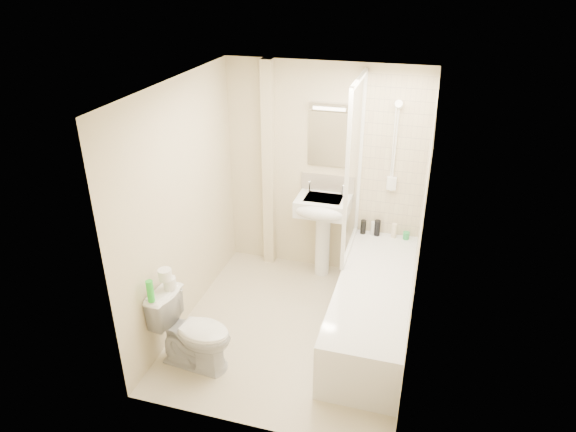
# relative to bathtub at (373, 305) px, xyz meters

# --- Properties ---
(floor) EXTENTS (2.50, 2.50, 0.00)m
(floor) POSITION_rel_bathtub_xyz_m (-0.75, -0.20, -0.29)
(floor) COLOR beige
(floor) RESTS_ON ground
(wall_back) EXTENTS (2.20, 0.02, 2.40)m
(wall_back) POSITION_rel_bathtub_xyz_m (-0.75, 1.05, 0.91)
(wall_back) COLOR beige
(wall_back) RESTS_ON ground
(wall_left) EXTENTS (0.02, 2.50, 2.40)m
(wall_left) POSITION_rel_bathtub_xyz_m (-1.85, -0.20, 0.91)
(wall_left) COLOR beige
(wall_left) RESTS_ON ground
(wall_right) EXTENTS (0.02, 2.50, 2.40)m
(wall_right) POSITION_rel_bathtub_xyz_m (0.35, -0.20, 0.91)
(wall_right) COLOR beige
(wall_right) RESTS_ON ground
(ceiling) EXTENTS (2.20, 2.50, 0.02)m
(ceiling) POSITION_rel_bathtub_xyz_m (-0.75, -0.20, 2.11)
(ceiling) COLOR white
(ceiling) RESTS_ON wall_back
(tile_back) EXTENTS (0.70, 0.01, 1.75)m
(tile_back) POSITION_rel_bathtub_xyz_m (0.00, 1.04, 1.14)
(tile_back) COLOR beige
(tile_back) RESTS_ON wall_back
(tile_right) EXTENTS (0.01, 2.10, 1.75)m
(tile_right) POSITION_rel_bathtub_xyz_m (0.34, 0.00, 1.14)
(tile_right) COLOR beige
(tile_right) RESTS_ON wall_right
(pipe_boxing) EXTENTS (0.12, 0.12, 2.40)m
(pipe_boxing) POSITION_rel_bathtub_xyz_m (-1.37, 0.99, 0.91)
(pipe_boxing) COLOR beige
(pipe_boxing) RESTS_ON ground
(splashback) EXTENTS (0.60, 0.02, 0.30)m
(splashback) POSITION_rel_bathtub_xyz_m (-0.70, 1.04, 0.74)
(splashback) COLOR beige
(splashback) RESTS_ON wall_back
(mirror) EXTENTS (0.46, 0.01, 0.60)m
(mirror) POSITION_rel_bathtub_xyz_m (-0.70, 1.04, 1.29)
(mirror) COLOR white
(mirror) RESTS_ON wall_back
(strip_light) EXTENTS (0.42, 0.07, 0.07)m
(strip_light) POSITION_rel_bathtub_xyz_m (-0.70, 1.02, 1.66)
(strip_light) COLOR silver
(strip_light) RESTS_ON wall_back
(bathtub) EXTENTS (0.70, 2.10, 0.55)m
(bathtub) POSITION_rel_bathtub_xyz_m (0.00, 0.00, 0.00)
(bathtub) COLOR white
(bathtub) RESTS_ON ground
(shower_screen) EXTENTS (0.04, 0.92, 1.80)m
(shower_screen) POSITION_rel_bathtub_xyz_m (-0.35, 0.60, 1.16)
(shower_screen) COLOR white
(shower_screen) RESTS_ON bathtub
(shower_fixture) EXTENTS (0.10, 0.16, 0.99)m
(shower_fixture) POSITION_rel_bathtub_xyz_m (-0.00, 0.99, 1.26)
(shower_fixture) COLOR white
(shower_fixture) RESTS_ON wall_back
(pedestal_sink) EXTENTS (0.58, 0.52, 1.12)m
(pedestal_sink) POSITION_rel_bathtub_xyz_m (-0.70, 0.81, 0.50)
(pedestal_sink) COLOR white
(pedestal_sink) RESTS_ON ground
(bottle_black_a) EXTENTS (0.06, 0.06, 0.16)m
(bottle_black_a) POSITION_rel_bathtub_xyz_m (-0.26, 0.96, 0.34)
(bottle_black_a) COLOR black
(bottle_black_a) RESTS_ON bathtub
(bottle_white_a) EXTENTS (0.05, 0.05, 0.16)m
(bottle_white_a) POSITION_rel_bathtub_xyz_m (-0.15, 0.96, 0.34)
(bottle_white_a) COLOR silver
(bottle_white_a) RESTS_ON bathtub
(bottle_black_b) EXTENTS (0.07, 0.07, 0.18)m
(bottle_black_b) POSITION_rel_bathtub_xyz_m (-0.11, 0.96, 0.35)
(bottle_black_b) COLOR black
(bottle_black_b) RESTS_ON bathtub
(bottle_cream) EXTENTS (0.06, 0.06, 0.17)m
(bottle_cream) POSITION_rel_bathtub_xyz_m (0.08, 0.96, 0.34)
(bottle_cream) COLOR beige
(bottle_cream) RESTS_ON bathtub
(bottle_green) EXTENTS (0.07, 0.07, 0.08)m
(bottle_green) POSITION_rel_bathtub_xyz_m (0.21, 0.96, 0.30)
(bottle_green) COLOR green
(bottle_green) RESTS_ON bathtub
(toilet) EXTENTS (0.54, 0.78, 0.72)m
(toilet) POSITION_rel_bathtub_xyz_m (-1.47, -0.91, 0.07)
(toilet) COLOR white
(toilet) RESTS_ON ground
(toilet_roll_lower) EXTENTS (0.11, 0.11, 0.11)m
(toilet_roll_lower) POSITION_rel_bathtub_xyz_m (-1.70, -0.83, 0.48)
(toilet_roll_lower) COLOR white
(toilet_roll_lower) RESTS_ON toilet
(toilet_roll_upper) EXTENTS (0.12, 0.12, 0.10)m
(toilet_roll_upper) POSITION_rel_bathtub_xyz_m (-1.72, -0.86, 0.59)
(toilet_roll_upper) COLOR white
(toilet_roll_upper) RESTS_ON toilet_roll_lower
(green_bottle) EXTENTS (0.06, 0.06, 0.20)m
(green_bottle) POSITION_rel_bathtub_xyz_m (-1.76, -1.05, 0.53)
(green_bottle) COLOR green
(green_bottle) RESTS_ON toilet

